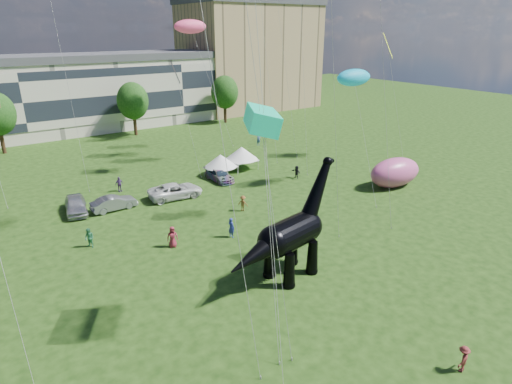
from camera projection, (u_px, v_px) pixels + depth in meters
ground at (305, 300)px, 28.93m from camera, size 220.00×220.00×0.00m
terrace_row at (18, 102)px, 69.78m from camera, size 78.00×11.00×12.00m
apartment_block at (250, 58)px, 96.07m from camera, size 28.00×18.00×22.00m
tree_mid_right at (132, 98)px, 71.41m from camera, size 5.20×5.20×9.44m
tree_far_right at (225, 90)px, 81.08m from camera, size 5.20×5.20×9.44m
dinosaur_sculpture at (288, 237)px, 30.52m from camera, size 10.63×3.66×8.66m
car_silver at (76, 205)px, 42.36m from camera, size 2.79×5.17×1.67m
car_grey at (114, 203)px, 43.10m from camera, size 4.51×1.67×1.47m
car_white at (175, 191)px, 46.12m from camera, size 6.07×3.29×1.62m
car_dark at (219, 175)px, 51.38m from camera, size 1.93×4.72×1.37m
gazebo_near at (221, 161)px, 52.60m from camera, size 4.94×4.94×2.76m
gazebo_far at (242, 153)px, 55.35m from camera, size 4.20×4.20×2.91m
inflatable_pink at (395, 172)px, 49.17m from camera, size 7.12×4.12×3.40m
visitors at (181, 217)px, 39.57m from camera, size 48.56×45.52×1.86m
kites at (132, 34)px, 41.83m from camera, size 65.07×48.97×28.36m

